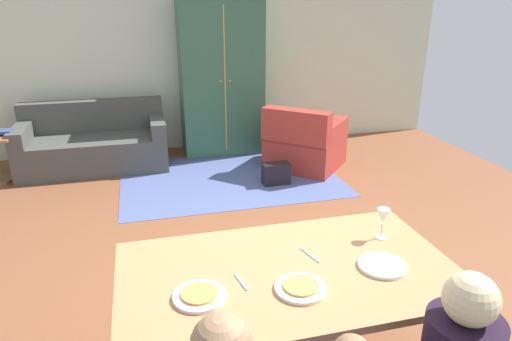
% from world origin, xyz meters
% --- Properties ---
extents(ground_plane, '(7.20, 6.10, 0.02)m').
position_xyz_m(ground_plane, '(0.00, 0.45, -0.01)').
color(ground_plane, brown).
extents(back_wall, '(7.20, 0.10, 2.70)m').
position_xyz_m(back_wall, '(0.00, 3.55, 1.35)').
color(back_wall, beige).
rests_on(back_wall, ground_plane).
extents(dining_table, '(1.73, 0.99, 0.76)m').
position_xyz_m(dining_table, '(-0.23, -1.11, 0.69)').
color(dining_table, '#B37C4E').
rests_on(dining_table, ground_plane).
extents(plate_near_man, '(0.25, 0.25, 0.02)m').
position_xyz_m(plate_near_man, '(-0.70, -1.23, 0.77)').
color(plate_near_man, silver).
rests_on(plate_near_man, dining_table).
extents(pizza_near_man, '(0.17, 0.17, 0.01)m').
position_xyz_m(pizza_near_man, '(-0.70, -1.23, 0.78)').
color(pizza_near_man, gold).
rests_on(pizza_near_man, plate_near_man).
extents(plate_near_child, '(0.25, 0.25, 0.02)m').
position_xyz_m(plate_near_child, '(-0.23, -1.29, 0.77)').
color(plate_near_child, silver).
rests_on(plate_near_child, dining_table).
extents(pizza_near_child, '(0.17, 0.17, 0.01)m').
position_xyz_m(pizza_near_child, '(-0.23, -1.29, 0.78)').
color(pizza_near_child, gold).
rests_on(pizza_near_child, plate_near_child).
extents(plate_near_woman, '(0.25, 0.25, 0.02)m').
position_xyz_m(plate_near_woman, '(0.25, -1.21, 0.77)').
color(plate_near_woman, white).
rests_on(plate_near_woman, dining_table).
extents(wine_glass, '(0.07, 0.07, 0.19)m').
position_xyz_m(wine_glass, '(0.39, -0.93, 0.89)').
color(wine_glass, silver).
rests_on(wine_glass, dining_table).
extents(fork, '(0.04, 0.15, 0.01)m').
position_xyz_m(fork, '(-0.49, -1.16, 0.76)').
color(fork, silver).
rests_on(fork, dining_table).
extents(knife, '(0.06, 0.17, 0.01)m').
position_xyz_m(knife, '(-0.07, -1.01, 0.76)').
color(knife, silver).
rests_on(knife, dining_table).
extents(area_rug, '(2.60, 1.80, 0.01)m').
position_xyz_m(area_rug, '(0.10, 2.07, 0.00)').
color(area_rug, '#4B5A8F').
rests_on(area_rug, ground_plane).
extents(couch, '(1.80, 0.86, 0.82)m').
position_xyz_m(couch, '(-1.51, 2.93, 0.30)').
color(couch, '#454743').
rests_on(couch, ground_plane).
extents(armchair, '(1.21, 1.21, 0.82)m').
position_xyz_m(armchair, '(1.10, 2.23, 0.32)').
color(armchair, '#A03228').
rests_on(armchair, ground_plane).
extents(armoire, '(1.10, 0.59, 2.10)m').
position_xyz_m(armoire, '(0.21, 3.16, 1.05)').
color(armoire, '#335F45').
rests_on(armoire, ground_plane).
extents(book_lower, '(0.22, 0.16, 0.03)m').
position_xyz_m(book_lower, '(-2.45, 2.70, 0.59)').
color(book_lower, brown).
rests_on(book_lower, side_table).
extents(book_upper, '(0.22, 0.16, 0.03)m').
position_xyz_m(book_upper, '(-2.48, 2.64, 0.62)').
color(book_upper, '#304683').
rests_on(book_upper, book_lower).
extents(handbag, '(0.32, 0.16, 0.26)m').
position_xyz_m(handbag, '(0.59, 1.77, 0.13)').
color(handbag, black).
rests_on(handbag, ground_plane).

